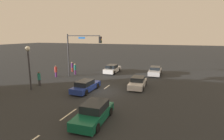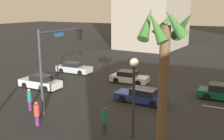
{
  "view_description": "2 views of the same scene",
  "coord_description": "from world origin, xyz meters",
  "px_view_note": "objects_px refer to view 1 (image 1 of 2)",
  "views": [
    {
      "loc": [
        -18.41,
        -8.15,
        6.42
      ],
      "look_at": [
        2.7,
        -0.33,
        2.04
      ],
      "focal_mm": 28.6,
      "sensor_mm": 36.0,
      "label": 1
    },
    {
      "loc": [
        -8.58,
        22.87,
        8.16
      ],
      "look_at": [
        3.66,
        -1.02,
        1.93
      ],
      "focal_mm": 42.84,
      "sensor_mm": 36.0,
      "label": 2
    }
  ],
  "objects_px": {
    "car_4": "(155,71)",
    "streetlamp": "(29,59)",
    "car_1": "(94,113)",
    "car_2": "(86,86)",
    "pedestrian_2": "(56,71)",
    "pedestrian_3": "(72,67)",
    "traffic_signal": "(79,48)",
    "pedestrian_0": "(75,69)",
    "car_3": "(138,83)",
    "car_0": "(112,69)",
    "pedestrian_1": "(39,78)"
  },
  "relations": [
    {
      "from": "car_2",
      "to": "car_3",
      "type": "height_order",
      "value": "car_3"
    },
    {
      "from": "traffic_signal",
      "to": "streetlamp",
      "type": "height_order",
      "value": "traffic_signal"
    },
    {
      "from": "car_1",
      "to": "car_4",
      "type": "bearing_deg",
      "value": -7.35
    },
    {
      "from": "car_1",
      "to": "pedestrian_2",
      "type": "height_order",
      "value": "pedestrian_2"
    },
    {
      "from": "traffic_signal",
      "to": "car_3",
      "type": "bearing_deg",
      "value": -103.58
    },
    {
      "from": "car_2",
      "to": "traffic_signal",
      "type": "distance_m",
      "value": 8.22
    },
    {
      "from": "car_2",
      "to": "car_3",
      "type": "distance_m",
      "value": 6.45
    },
    {
      "from": "car_3",
      "to": "car_4",
      "type": "bearing_deg",
      "value": -7.69
    },
    {
      "from": "car_2",
      "to": "pedestrian_3",
      "type": "xyz_separation_m",
      "value": [
        9.23,
        7.76,
        0.32
      ]
    },
    {
      "from": "car_3",
      "to": "car_4",
      "type": "height_order",
      "value": "car_4"
    },
    {
      "from": "car_3",
      "to": "car_1",
      "type": "bearing_deg",
      "value": 172.94
    },
    {
      "from": "traffic_signal",
      "to": "pedestrian_2",
      "type": "relative_size",
      "value": 3.67
    },
    {
      "from": "car_0",
      "to": "pedestrian_2",
      "type": "xyz_separation_m",
      "value": [
        -6.06,
        7.18,
        0.29
      ]
    },
    {
      "from": "car_0",
      "to": "car_1",
      "type": "xyz_separation_m",
      "value": [
        -17.28,
        -4.88,
        -0.01
      ]
    },
    {
      "from": "car_2",
      "to": "car_4",
      "type": "height_order",
      "value": "car_4"
    },
    {
      "from": "car_0",
      "to": "car_1",
      "type": "relative_size",
      "value": 0.99
    },
    {
      "from": "pedestrian_1",
      "to": "car_3",
      "type": "bearing_deg",
      "value": -73.79
    },
    {
      "from": "car_1",
      "to": "pedestrian_0",
      "type": "distance_m",
      "value": 17.08
    },
    {
      "from": "pedestrian_0",
      "to": "pedestrian_1",
      "type": "relative_size",
      "value": 1.01
    },
    {
      "from": "car_4",
      "to": "pedestrian_2",
      "type": "distance_m",
      "value": 16.0
    },
    {
      "from": "traffic_signal",
      "to": "pedestrian_2",
      "type": "height_order",
      "value": "traffic_signal"
    },
    {
      "from": "car_3",
      "to": "pedestrian_3",
      "type": "relative_size",
      "value": 2.44
    },
    {
      "from": "car_2",
      "to": "traffic_signal",
      "type": "relative_size",
      "value": 0.69
    },
    {
      "from": "car_3",
      "to": "streetlamp",
      "type": "xyz_separation_m",
      "value": [
        -5.4,
        11.76,
        3.11
      ]
    },
    {
      "from": "car_4",
      "to": "car_1",
      "type": "bearing_deg",
      "value": 172.65
    },
    {
      "from": "car_4",
      "to": "pedestrian_0",
      "type": "relative_size",
      "value": 2.48
    },
    {
      "from": "streetlamp",
      "to": "pedestrian_0",
      "type": "height_order",
      "value": "streetlamp"
    },
    {
      "from": "pedestrian_0",
      "to": "pedestrian_3",
      "type": "height_order",
      "value": "pedestrian_0"
    },
    {
      "from": "car_4",
      "to": "pedestrian_0",
      "type": "distance_m",
      "value": 13.25
    },
    {
      "from": "streetlamp",
      "to": "car_1",
      "type": "bearing_deg",
      "value": -113.17
    },
    {
      "from": "car_1",
      "to": "car_3",
      "type": "height_order",
      "value": "car_1"
    },
    {
      "from": "traffic_signal",
      "to": "car_2",
      "type": "bearing_deg",
      "value": -144.16
    },
    {
      "from": "car_4",
      "to": "streetlamp",
      "type": "relative_size",
      "value": 0.88
    },
    {
      "from": "car_4",
      "to": "streetlamp",
      "type": "bearing_deg",
      "value": 136.68
    },
    {
      "from": "car_1",
      "to": "pedestrian_1",
      "type": "distance_m",
      "value": 12.67
    },
    {
      "from": "car_1",
      "to": "pedestrian_2",
      "type": "bearing_deg",
      "value": 47.09
    },
    {
      "from": "car_2",
      "to": "pedestrian_0",
      "type": "height_order",
      "value": "pedestrian_0"
    },
    {
      "from": "car_0",
      "to": "car_3",
      "type": "relative_size",
      "value": 1.06
    },
    {
      "from": "pedestrian_1",
      "to": "pedestrian_2",
      "type": "bearing_deg",
      "value": 12.91
    },
    {
      "from": "car_3",
      "to": "traffic_signal",
      "type": "xyz_separation_m",
      "value": [
        2.33,
        9.63,
        3.9
      ]
    },
    {
      "from": "car_3",
      "to": "car_4",
      "type": "relative_size",
      "value": 0.93
    },
    {
      "from": "car_2",
      "to": "pedestrian_0",
      "type": "distance_m",
      "value": 9.49
    },
    {
      "from": "pedestrian_1",
      "to": "streetlamp",
      "type": "bearing_deg",
      "value": -167.44
    },
    {
      "from": "car_2",
      "to": "pedestrian_2",
      "type": "height_order",
      "value": "pedestrian_2"
    },
    {
      "from": "car_2",
      "to": "car_4",
      "type": "xyz_separation_m",
      "value": [
        11.8,
        -6.51,
        0.02
      ]
    },
    {
      "from": "car_4",
      "to": "car_0",
      "type": "bearing_deg",
      "value": 97.04
    },
    {
      "from": "car_3",
      "to": "streetlamp",
      "type": "bearing_deg",
      "value": 114.65
    },
    {
      "from": "car_0",
      "to": "car_4",
      "type": "bearing_deg",
      "value": -82.96
    },
    {
      "from": "car_1",
      "to": "car_3",
      "type": "distance_m",
      "value": 9.98
    },
    {
      "from": "pedestrian_2",
      "to": "car_4",
      "type": "bearing_deg",
      "value": -64.22
    }
  ]
}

